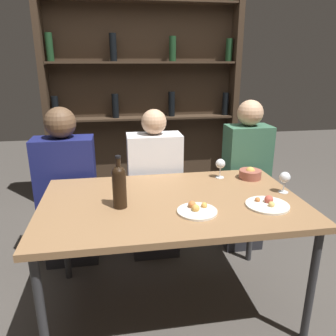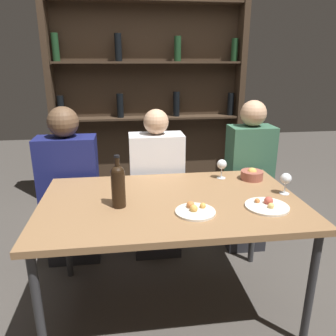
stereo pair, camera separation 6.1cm
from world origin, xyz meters
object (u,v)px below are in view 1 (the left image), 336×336
object	(u,v)px
food_plate_0	(267,204)
snack_bowl	(250,174)
wine_bottle	(119,185)
seated_person_left	(67,193)
seated_person_right	(245,181)
wine_glass_1	(285,178)
seated_person_center	(155,190)
wine_glass_0	(220,164)
food_plate_1	(197,210)

from	to	relation	value
food_plate_0	snack_bowl	world-z (taller)	snack_bowl
wine_bottle	seated_person_left	bearing A→B (deg)	119.45
snack_bowl	seated_person_right	size ratio (longest dim) A/B	0.12
wine_glass_1	seated_person_center	bearing A→B (deg)	139.13
wine_glass_1	seated_person_center	world-z (taller)	seated_person_center
snack_bowl	seated_person_right	world-z (taller)	seated_person_right
wine_glass_0	seated_person_center	size ratio (longest dim) A/B	0.11
seated_person_right	seated_person_center	bearing A→B (deg)	180.00
food_plate_1	wine_glass_1	bearing A→B (deg)	16.98
snack_bowl	seated_person_center	size ratio (longest dim) A/B	0.13
seated_person_center	wine_bottle	bearing A→B (deg)	-112.17
wine_glass_0	food_plate_0	xyz separation A→B (m)	(0.12, -0.49, -0.09)
snack_bowl	seated_person_center	distance (m)	0.74
food_plate_1	wine_bottle	bearing A→B (deg)	162.25
snack_bowl	seated_person_left	world-z (taller)	seated_person_left
seated_person_center	wine_glass_0	bearing A→B (deg)	-36.05
seated_person_right	food_plate_0	bearing A→B (deg)	-104.26
seated_person_left	food_plate_0	bearing A→B (deg)	-33.67
seated_person_center	food_plate_1	bearing A→B (deg)	-80.99
wine_glass_1	seated_person_center	size ratio (longest dim) A/B	0.11
food_plate_1	snack_bowl	world-z (taller)	snack_bowl
food_plate_0	food_plate_1	world-z (taller)	food_plate_0
seated_person_left	seated_person_right	size ratio (longest dim) A/B	0.98
wine_bottle	food_plate_1	size ratio (longest dim) A/B	1.37
wine_bottle	seated_person_center	size ratio (longest dim) A/B	0.25
seated_person_right	wine_glass_0	bearing A→B (deg)	-136.42
wine_glass_0	food_plate_0	size ratio (longest dim) A/B	0.56
food_plate_1	seated_person_center	size ratio (longest dim) A/B	0.18
wine_glass_1	snack_bowl	distance (m)	0.30
wine_glass_1	snack_bowl	world-z (taller)	wine_glass_1
wine_bottle	food_plate_1	xyz separation A→B (m)	(0.40, -0.13, -0.12)
seated_person_left	snack_bowl	bearing A→B (deg)	-15.42
food_plate_0	seated_person_left	distance (m)	1.44
snack_bowl	seated_person_left	distance (m)	1.34
food_plate_1	seated_person_center	bearing A→B (deg)	99.01
wine_bottle	food_plate_1	bearing A→B (deg)	-17.75
food_plate_1	food_plate_0	bearing A→B (deg)	1.46
food_plate_0	seated_person_left	size ratio (longest dim) A/B	0.20
wine_glass_0	wine_glass_1	size ratio (longest dim) A/B	1.02
wine_bottle	food_plate_0	world-z (taller)	wine_bottle
snack_bowl	seated_person_left	bearing A→B (deg)	164.58
wine_glass_1	seated_person_center	distance (m)	0.99
wine_bottle	seated_person_center	distance (m)	0.80
wine_bottle	seated_person_right	world-z (taller)	seated_person_right
food_plate_0	wine_bottle	bearing A→B (deg)	171.68
food_plate_0	food_plate_1	size ratio (longest dim) A/B	1.11
wine_bottle	seated_person_right	bearing A→B (deg)	33.71
wine_glass_1	food_plate_1	distance (m)	0.62
wine_bottle	seated_person_center	bearing A→B (deg)	67.83
snack_bowl	food_plate_0	bearing A→B (deg)	-100.57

